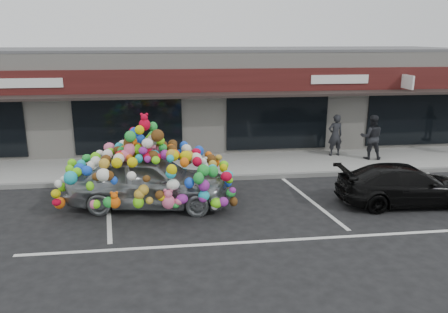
{
  "coord_description": "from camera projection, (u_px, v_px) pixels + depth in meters",
  "views": [
    {
      "loc": [
        -1.36,
        -11.78,
        4.8
      ],
      "look_at": [
        0.29,
        1.4,
        1.15
      ],
      "focal_mm": 35.0,
      "sensor_mm": 36.0,
      "label": 1
    }
  ],
  "objects": [
    {
      "name": "parking_stripe_left",
      "position": [
        109.0,
        210.0,
        12.51
      ],
      "size": [
        0.73,
        4.37,
        0.01
      ],
      "primitive_type": "cube",
      "rotation": [
        0.0,
        0.0,
        0.14
      ],
      "color": "silver",
      "rests_on": "ground"
    },
    {
      "name": "black_sedan",
      "position": [
        406.0,
        185.0,
        12.87
      ],
      "size": [
        1.8,
        4.1,
        1.17
      ],
      "primitive_type": "imported",
      "rotation": [
        0.0,
        0.0,
        1.53
      ],
      "color": "black",
      "rests_on": "ground"
    },
    {
      "name": "kerb",
      "position": [
        212.0,
        178.0,
        15.08
      ],
      "size": [
        26.0,
        0.18,
        0.16
      ],
      "primitive_type": "cube",
      "color": "slate",
      "rests_on": "ground"
    },
    {
      "name": "pedestrian_a",
      "position": [
        335.0,
        135.0,
        17.52
      ],
      "size": [
        0.65,
        0.45,
        1.68
      ],
      "primitive_type": "imported",
      "rotation": [
        0.0,
        0.0,
        3.23
      ],
      "color": "black",
      "rests_on": "sidewalk"
    },
    {
      "name": "toy_car",
      "position": [
        148.0,
        174.0,
        12.64
      ],
      "size": [
        3.3,
        5.13,
        2.84
      ],
      "rotation": [
        0.0,
        0.0,
        1.42
      ],
      "color": "gray",
      "rests_on": "ground"
    },
    {
      "name": "ground",
      "position": [
        220.0,
        208.0,
        12.7
      ],
      "size": [
        90.0,
        90.0,
        0.0
      ],
      "primitive_type": "plane",
      "color": "black",
      "rests_on": "ground"
    },
    {
      "name": "parking_stripe_mid",
      "position": [
        311.0,
        201.0,
        13.23
      ],
      "size": [
        0.73,
        4.37,
        0.01
      ],
      "primitive_type": "cube",
      "rotation": [
        0.0,
        0.0,
        0.14
      ],
      "color": "silver",
      "rests_on": "ground"
    },
    {
      "name": "sidewalk",
      "position": [
        208.0,
        166.0,
        16.51
      ],
      "size": [
        26.0,
        3.0,
        0.15
      ],
      "primitive_type": "cube",
      "color": "gray",
      "rests_on": "ground"
    },
    {
      "name": "pedestrian_b",
      "position": [
        371.0,
        137.0,
        17.04
      ],
      "size": [
        1.0,
        0.87,
        1.75
      ],
      "primitive_type": "imported",
      "rotation": [
        0.0,
        0.0,
        2.87
      ],
      "color": "black",
      "rests_on": "sidewalk"
    },
    {
      "name": "shop_building",
      "position": [
        199.0,
        96.0,
        20.21
      ],
      "size": [
        24.0,
        7.2,
        4.31
      ],
      "color": "beige",
      "rests_on": "ground"
    },
    {
      "name": "lane_line",
      "position": [
        311.0,
        239.0,
        10.74
      ],
      "size": [
        14.0,
        0.12,
        0.01
      ],
      "primitive_type": "cube",
      "color": "silver",
      "rests_on": "ground"
    }
  ]
}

